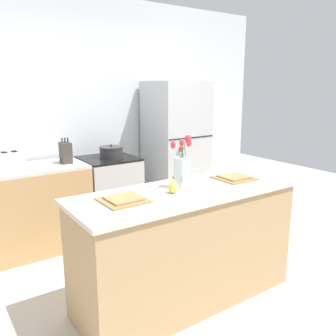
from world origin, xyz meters
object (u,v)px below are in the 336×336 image
(flower_vase, at_px, (182,170))
(pear_figurine, at_px, (173,187))
(toaster, at_px, (10,160))
(cooking_pot, at_px, (111,152))
(stove_range, at_px, (110,195))
(plate_setting_right, at_px, (234,178))
(refrigerator, at_px, (176,151))
(plate_setting_left, at_px, (123,200))
(knife_block, at_px, (66,153))

(flower_vase, bearing_deg, pear_figurine, -152.95)
(toaster, relative_size, cooking_pot, 1.05)
(toaster, bearing_deg, pear_figurine, -64.00)
(stove_range, height_order, plate_setting_right, plate_setting_right)
(refrigerator, distance_m, plate_setting_left, 2.23)
(stove_range, relative_size, toaster, 3.18)
(pear_figurine, distance_m, cooking_pot, 1.60)
(refrigerator, relative_size, plate_setting_right, 5.76)
(stove_range, bearing_deg, plate_setting_left, -111.71)
(plate_setting_left, height_order, knife_block, knife_block)
(plate_setting_right, bearing_deg, knife_block, 120.61)
(plate_setting_left, xyz_separation_m, toaster, (-0.41, 1.59, 0.05))
(pear_figurine, xyz_separation_m, plate_setting_right, (0.66, 0.04, -0.04))
(knife_block, bearing_deg, plate_setting_left, -94.97)
(refrigerator, height_order, toaster, refrigerator)
(plate_setting_left, height_order, plate_setting_right, same)
(refrigerator, xyz_separation_m, knife_block, (-1.44, -0.02, 0.13))
(plate_setting_left, bearing_deg, stove_range, 68.29)
(plate_setting_left, relative_size, toaster, 1.08)
(refrigerator, bearing_deg, plate_setting_right, -108.40)
(plate_setting_left, distance_m, toaster, 1.65)
(pear_figurine, distance_m, toaster, 1.82)
(toaster, height_order, knife_block, knife_block)
(stove_range, distance_m, refrigerator, 1.04)
(flower_vase, relative_size, toaster, 1.49)
(stove_range, height_order, toaster, toaster)
(cooking_pot, bearing_deg, plate_setting_left, -112.96)
(plate_setting_left, xyz_separation_m, cooking_pot, (0.65, 1.54, 0.03))
(plate_setting_left, relative_size, knife_block, 1.12)
(plate_setting_left, distance_m, cooking_pot, 1.67)
(stove_range, relative_size, flower_vase, 2.14)
(toaster, bearing_deg, stove_range, -1.13)
(cooking_pot, height_order, knife_block, knife_block)
(pear_figurine, relative_size, cooking_pot, 0.46)
(toaster, relative_size, knife_block, 1.04)
(stove_range, bearing_deg, flower_vase, -93.70)
(stove_range, bearing_deg, knife_block, -177.53)
(flower_vase, xyz_separation_m, knife_block, (-0.39, 1.52, -0.06))
(stove_range, relative_size, refrigerator, 0.51)
(cooking_pot, bearing_deg, refrigerator, 2.22)
(flower_vase, height_order, cooking_pot, flower_vase)
(plate_setting_right, distance_m, knife_block, 1.80)
(toaster, xyz_separation_m, cooking_pot, (1.06, -0.06, -0.02))
(plate_setting_left, bearing_deg, flower_vase, 3.32)
(plate_setting_left, height_order, cooking_pot, cooking_pot)
(refrigerator, bearing_deg, plate_setting_left, -135.05)
(stove_range, xyz_separation_m, plate_setting_left, (-0.63, -1.57, 0.49))
(plate_setting_left, bearing_deg, plate_setting_right, 0.00)
(refrigerator, height_order, plate_setting_left, refrigerator)
(flower_vase, height_order, plate_setting_right, flower_vase)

